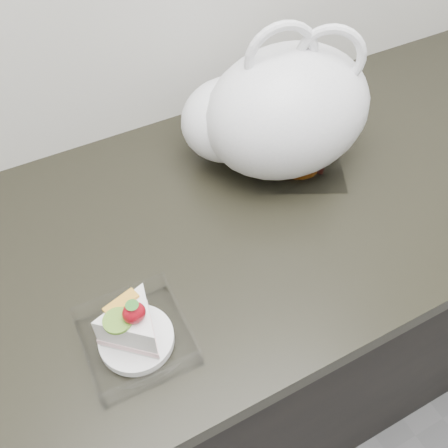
{
  "coord_description": "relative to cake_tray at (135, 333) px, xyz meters",
  "views": [
    {
      "loc": [
        -0.31,
        1.16,
        1.57
      ],
      "look_at": [
        -0.05,
        1.64,
        0.94
      ],
      "focal_mm": 40.0,
      "sensor_mm": 36.0,
      "label": 1
    }
  ],
  "objects": [
    {
      "name": "plastic_bag",
      "position": [
        0.38,
        0.25,
        0.08
      ],
      "size": [
        0.4,
        0.35,
        0.29
      ],
      "rotation": [
        0.0,
        0.0,
        -0.38
      ],
      "color": "white",
      "rests_on": "counter"
    },
    {
      "name": "cake_tray",
      "position": [
        0.0,
        0.0,
        0.0
      ],
      "size": [
        0.15,
        0.15,
        0.12
      ],
      "rotation": [
        0.0,
        0.0,
        -0.03
      ],
      "color": "white",
      "rests_on": "counter"
    },
    {
      "name": "mooncake_wrap",
      "position": [
        0.42,
        0.21,
        -0.01
      ],
      "size": [
        0.23,
        0.23,
        0.04
      ],
      "rotation": [
        0.0,
        0.0,
        -0.29
      ],
      "color": "white",
      "rests_on": "counter"
    },
    {
      "name": "counter",
      "position": [
        0.26,
        0.16,
        -0.48
      ],
      "size": [
        2.04,
        0.64,
        0.9
      ],
      "color": "black",
      "rests_on": "ground"
    }
  ]
}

